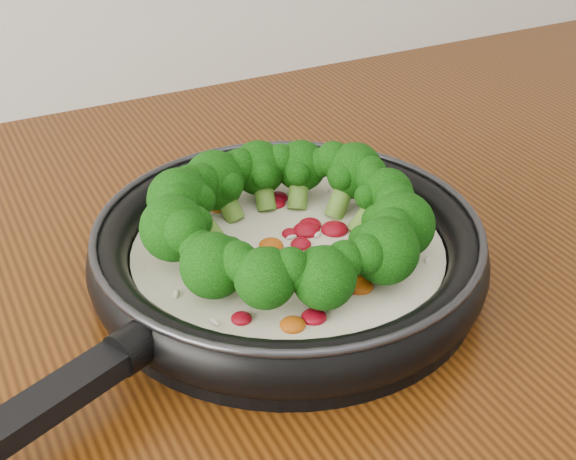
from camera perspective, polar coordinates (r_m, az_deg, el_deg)
name	(u,v)px	position (r m, az deg, el deg)	size (l,w,h in m)	color
skillet	(285,245)	(0.66, -0.19, -1.06)	(0.53, 0.43, 0.09)	black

